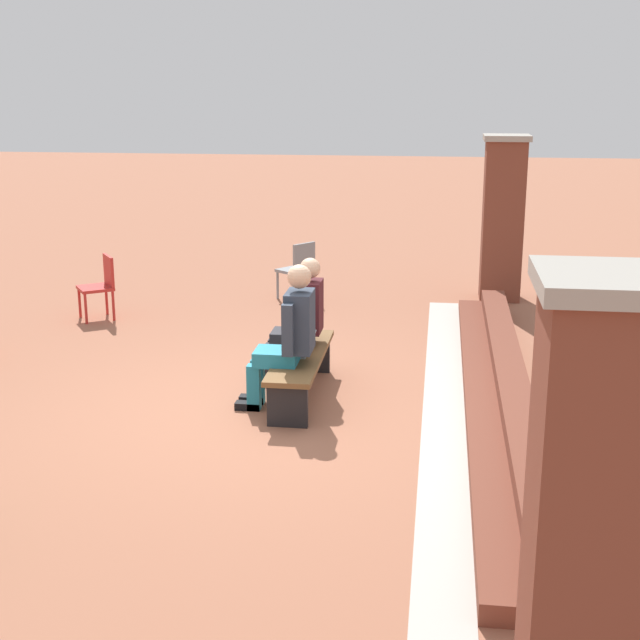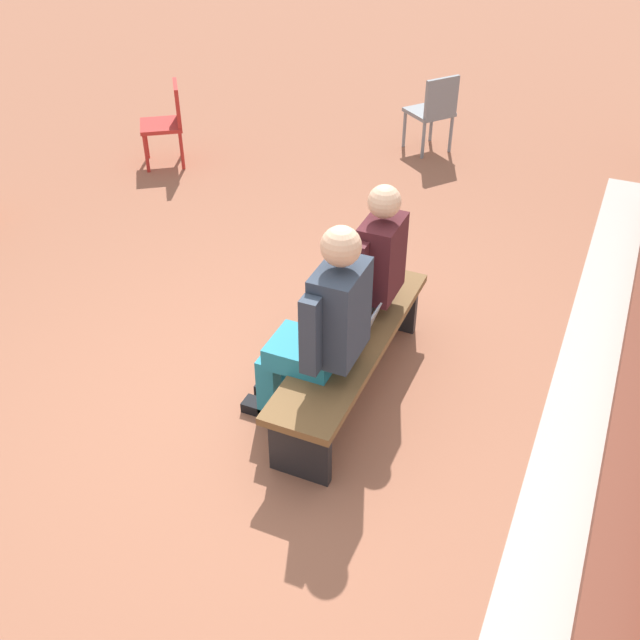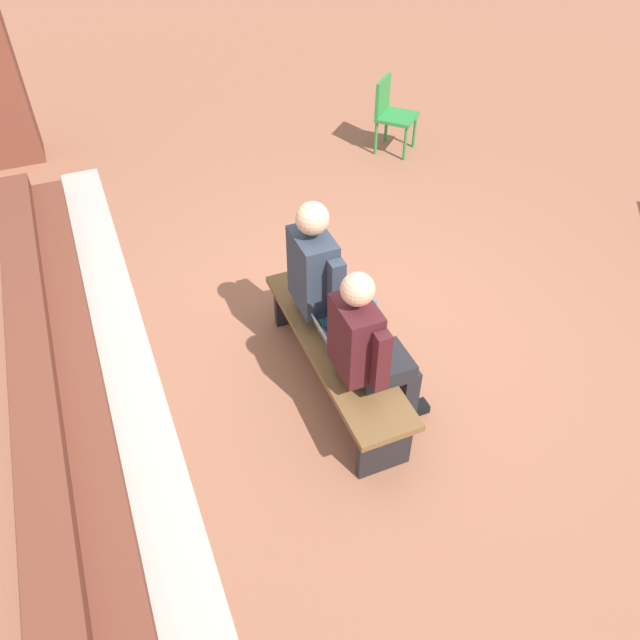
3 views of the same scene
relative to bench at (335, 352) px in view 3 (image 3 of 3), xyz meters
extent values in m
plane|color=#9E6047|center=(0.38, -0.34, -0.35)|extent=(60.00, 60.00, 0.00)
cube|color=#B7B2A8|center=(0.00, 1.41, -0.35)|extent=(8.21, 0.40, 0.01)
cube|color=brown|center=(0.00, 1.91, -0.28)|extent=(7.41, 0.60, 0.15)
cube|color=brown|center=(0.00, 2.06, -0.13)|extent=(7.41, 0.30, 0.15)
cube|color=brown|center=(0.00, 0.00, 0.07)|extent=(1.80, 0.44, 0.05)
cube|color=black|center=(-0.80, 0.00, -0.15)|extent=(0.06, 0.37, 0.40)
cube|color=black|center=(0.80, 0.00, -0.15)|extent=(0.06, 0.37, 0.40)
cube|color=#232328|center=(-0.38, -0.17, 0.15)|extent=(0.32, 0.38, 0.13)
cube|color=#232328|center=(-0.46, -0.36, -0.13)|extent=(0.10, 0.11, 0.45)
cube|color=black|center=(-0.46, -0.42, -0.32)|extent=(0.10, 0.23, 0.07)
cube|color=#232328|center=(-0.29, -0.36, -0.13)|extent=(0.10, 0.11, 0.45)
cube|color=black|center=(-0.29, -0.42, -0.32)|extent=(0.10, 0.23, 0.07)
cube|color=#47191E|center=(-0.38, 0.04, 0.48)|extent=(0.36, 0.23, 0.53)
cube|color=navy|center=(-0.38, -0.08, 0.45)|extent=(0.05, 0.01, 0.32)
cube|color=#47191E|center=(-0.61, -0.03, 0.46)|extent=(0.09, 0.09, 0.45)
cube|color=#47191E|center=(-0.15, -0.03, 0.46)|extent=(0.09, 0.09, 0.45)
sphere|color=#DBAD89|center=(-0.38, 0.04, 0.88)|extent=(0.21, 0.21, 0.21)
cube|color=teal|center=(0.33, -0.19, 0.16)|extent=(0.35, 0.41, 0.14)
cube|color=teal|center=(0.23, -0.39, -0.13)|extent=(0.11, 0.12, 0.45)
cube|color=black|center=(0.23, -0.45, -0.32)|extent=(0.11, 0.25, 0.07)
cube|color=teal|center=(0.42, -0.39, -0.13)|extent=(0.11, 0.12, 0.45)
cube|color=black|center=(0.42, -0.45, -0.32)|extent=(0.11, 0.25, 0.07)
cube|color=#2D3847|center=(0.33, 0.04, 0.52)|extent=(0.39, 0.25, 0.57)
cube|color=#2D3847|center=(0.08, -0.03, 0.50)|extent=(0.09, 0.10, 0.49)
cube|color=#2D3847|center=(0.57, -0.03, 0.50)|extent=(0.09, 0.10, 0.49)
sphere|color=#DBAD89|center=(0.33, 0.04, 0.95)|extent=(0.23, 0.23, 0.23)
cube|color=#9EA0A5|center=(0.01, -0.04, 0.11)|extent=(0.32, 0.22, 0.02)
cube|color=#2D2D33|center=(0.01, -0.05, 0.12)|extent=(0.29, 0.15, 0.00)
cube|color=#9EA0A5|center=(0.01, 0.10, 0.21)|extent=(0.32, 0.07, 0.19)
cube|color=#33519E|center=(0.01, 0.09, 0.21)|extent=(0.28, 0.06, 0.17)
cube|color=#2D893D|center=(3.19, -2.17, 0.07)|extent=(0.59, 0.59, 0.04)
cube|color=#2D893D|center=(3.33, -2.04, 0.29)|extent=(0.30, 0.32, 0.40)
cylinder|color=#2D893D|center=(2.94, -2.16, -0.15)|extent=(0.04, 0.04, 0.40)
cylinder|color=#2D893D|center=(3.19, -2.42, -0.15)|extent=(0.04, 0.04, 0.40)
cylinder|color=#2D893D|center=(3.20, -1.91, -0.15)|extent=(0.04, 0.04, 0.40)
cylinder|color=#2D893D|center=(3.45, -2.18, -0.15)|extent=(0.04, 0.04, 0.40)
camera|label=1|loc=(8.30, 1.31, 2.70)|focal=50.00mm
camera|label=2|loc=(3.53, 1.31, 2.96)|focal=42.00mm
camera|label=3|loc=(-2.89, 1.31, 3.19)|focal=35.00mm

